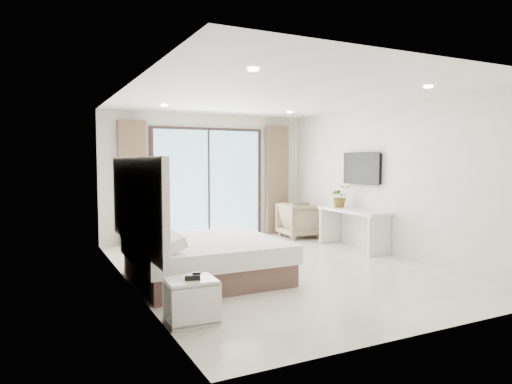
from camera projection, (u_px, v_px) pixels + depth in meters
ground at (277, 267)px, 7.28m from camera, size 6.20×6.20×0.00m
room_shell at (246, 168)px, 7.74m from camera, size 4.62×6.22×2.72m
bed at (205, 259)px, 6.50m from camera, size 2.04×1.94×0.71m
nightstand at (191, 301)px, 4.78m from camera, size 0.52×0.43×0.46m
phone at (193, 277)px, 4.75m from camera, size 0.19×0.17×0.05m
console_desk at (353, 220)px, 8.74m from camera, size 0.52×1.65×0.77m
plant at (340, 199)px, 9.08m from camera, size 0.52×0.55×0.34m
armchair at (301, 218)px, 10.07m from camera, size 0.83×0.87×0.84m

